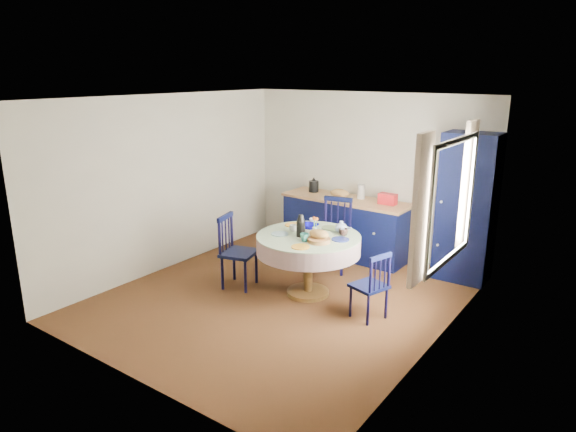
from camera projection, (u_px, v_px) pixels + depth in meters
name	position (u px, v px, depth m)	size (l,w,h in m)	color
floor	(281.00, 298.00, 6.57)	(4.50, 4.50, 0.00)	black
ceiling	(280.00, 98.00, 5.89)	(4.50, 4.50, 0.00)	white
wall_back	(366.00, 174.00, 7.99)	(4.00, 0.02, 2.50)	beige
wall_left	(168.00, 183.00, 7.35)	(0.02, 4.50, 2.50)	beige
wall_right	(442.00, 232.00, 5.11)	(0.02, 4.50, 2.50)	beige
window	(450.00, 199.00, 5.29)	(0.10, 1.74, 1.45)	white
kitchen_counter	(345.00, 226.00, 8.01)	(2.05, 0.67, 1.15)	black
pantry_cabinet	(467.00, 208.00, 6.92)	(0.72, 0.53, 2.03)	black
dining_table	(309.00, 245.00, 6.49)	(1.32, 1.32, 1.08)	#523617
chair_left	(236.00, 251.00, 6.81)	(0.52, 0.53, 0.98)	black
chair_far	(334.00, 234.00, 7.40)	(0.56, 0.54, 1.04)	black
chair_right	(371.00, 285.00, 5.91)	(0.45, 0.46, 0.83)	black
mug_a	(293.00, 228.00, 6.62)	(0.11, 0.11, 0.09)	silver
mug_b	(304.00, 237.00, 6.22)	(0.11, 0.11, 0.10)	#287268
mug_c	(343.00, 232.00, 6.45)	(0.11, 0.11, 0.09)	black
mug_d	(313.00, 222.00, 6.88)	(0.10, 0.10, 0.09)	silver
cobalt_bowl	(309.00, 226.00, 6.75)	(0.23, 0.23, 0.06)	#060475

